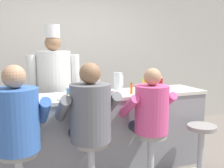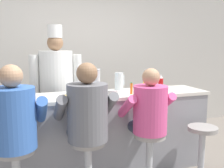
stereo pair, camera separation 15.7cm
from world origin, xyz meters
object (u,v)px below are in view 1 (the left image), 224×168
(coffee_mug_blue, at_px, (71,91))
(mustard_bottle_yellow, at_px, (145,83))
(water_pitcher_clear, at_px, (118,81))
(diner_seated_blue, at_px, (16,124))
(hot_sauce_bottle_orange, at_px, (131,88))
(diner_seated_grey, at_px, (90,116))
(coffee_mug_white, at_px, (112,94))
(cook_in_whites_near, at_px, (54,86))
(breakfast_plate, at_px, (69,98))
(empty_stool_round, at_px, (201,142))
(cup_stack_steel, at_px, (96,80))
(diner_seated_pink, at_px, (150,113))
(cereal_bowl, at_px, (12,98))
(ketchup_bottle_red, at_px, (160,84))

(coffee_mug_blue, bearing_deg, mustard_bottle_yellow, -8.32)
(water_pitcher_clear, bearing_deg, diner_seated_blue, -151.67)
(hot_sauce_bottle_orange, xyz_separation_m, diner_seated_grey, (-0.65, -0.38, -0.19))
(hot_sauce_bottle_orange, distance_m, coffee_mug_white, 0.31)
(water_pitcher_clear, height_order, cook_in_whites_near, cook_in_whites_near)
(breakfast_plate, xyz_separation_m, empty_stool_round, (1.54, -0.36, -0.59))
(cup_stack_steel, relative_size, cook_in_whites_near, 0.16)
(mustard_bottle_yellow, height_order, water_pitcher_clear, mustard_bottle_yellow)
(coffee_mug_blue, distance_m, diner_seated_pink, 0.99)
(mustard_bottle_yellow, xyz_separation_m, empty_stool_round, (0.53, -0.48, -0.68))
(breakfast_plate, bearing_deg, mustard_bottle_yellow, 6.81)
(cereal_bowl, height_order, cook_in_whites_near, cook_in_whites_near)
(diner_seated_grey, bearing_deg, mustard_bottle_yellow, 27.19)
(breakfast_plate, bearing_deg, diner_seated_grey, -67.85)
(coffee_mug_blue, distance_m, diner_seated_blue, 0.88)
(cup_stack_steel, relative_size, diner_seated_pink, 0.22)
(coffee_mug_white, xyz_separation_m, diner_seated_blue, (-1.06, -0.28, -0.16))
(ketchup_bottle_red, xyz_separation_m, cook_in_whites_near, (-1.16, 0.92, -0.08))
(ketchup_bottle_red, xyz_separation_m, cereal_bowl, (-1.73, 0.23, -0.09))
(mustard_bottle_yellow, relative_size, cook_in_whites_near, 0.12)
(mustard_bottle_yellow, height_order, hot_sauce_bottle_orange, mustard_bottle_yellow)
(hot_sauce_bottle_orange, distance_m, diner_seated_pink, 0.45)
(hot_sauce_bottle_orange, distance_m, coffee_mug_blue, 0.74)
(empty_stool_round, bearing_deg, hot_sauce_bottle_orange, 151.12)
(water_pitcher_clear, relative_size, coffee_mug_blue, 1.69)
(ketchup_bottle_red, height_order, water_pitcher_clear, ketchup_bottle_red)
(ketchup_bottle_red, relative_size, water_pitcher_clear, 1.04)
(cereal_bowl, relative_size, empty_stool_round, 0.26)
(cereal_bowl, distance_m, diner_seated_blue, 0.54)
(ketchup_bottle_red, distance_m, hot_sauce_bottle_orange, 0.36)
(cup_stack_steel, bearing_deg, water_pitcher_clear, 4.63)
(mustard_bottle_yellow, bearing_deg, breakfast_plate, -173.19)
(cup_stack_steel, distance_m, empty_stool_round, 1.51)
(coffee_mug_blue, bearing_deg, cup_stack_steel, 15.07)
(coffee_mug_blue, relative_size, diner_seated_pink, 0.10)
(diner_seated_blue, relative_size, diner_seated_pink, 1.05)
(breakfast_plate, xyz_separation_m, diner_seated_grey, (0.13, -0.33, -0.14))
(ketchup_bottle_red, relative_size, hot_sauce_bottle_orange, 1.70)
(coffee_mug_blue, height_order, cook_in_whites_near, cook_in_whites_near)
(ketchup_bottle_red, bearing_deg, diner_seated_blue, -170.47)
(cup_stack_steel, bearing_deg, diner_seated_blue, -145.53)
(coffee_mug_blue, bearing_deg, cereal_bowl, -174.47)
(diner_seated_blue, xyz_separation_m, cook_in_whites_near, (0.54, 1.20, 0.15))
(coffee_mug_blue, distance_m, diner_seated_grey, 0.61)
(coffee_mug_white, bearing_deg, hot_sauce_bottle_orange, 18.36)
(ketchup_bottle_red, distance_m, coffee_mug_white, 0.65)
(water_pitcher_clear, relative_size, diner_seated_grey, 0.16)
(diner_seated_pink, bearing_deg, mustard_bottle_yellow, 69.32)
(coffee_mug_white, xyz_separation_m, coffee_mug_blue, (-0.42, 0.30, 0.00))
(coffee_mug_blue, height_order, empty_stool_round, coffee_mug_blue)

